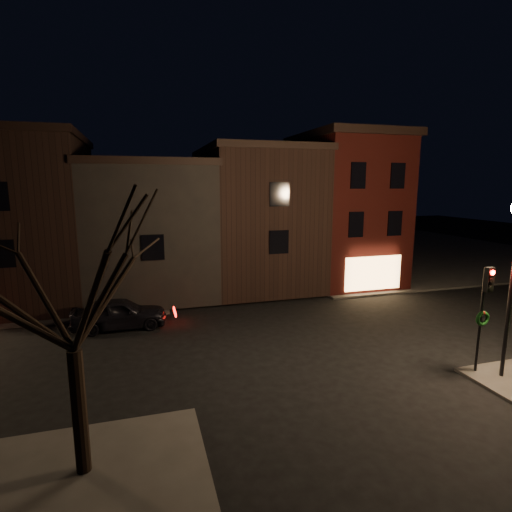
% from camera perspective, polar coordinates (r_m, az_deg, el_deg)
% --- Properties ---
extents(ground, '(120.00, 120.00, 0.00)m').
position_cam_1_polar(ground, '(19.18, 4.42, -11.54)').
color(ground, black).
rests_on(ground, ground).
extents(sidewalk_far_right, '(30.00, 30.00, 0.12)m').
position_cam_1_polar(sidewalk_far_right, '(45.69, 19.19, 0.79)').
color(sidewalk_far_right, '#2D2B28').
rests_on(sidewalk_far_right, ground).
extents(corner_building, '(6.50, 8.50, 10.50)m').
position_cam_1_polar(corner_building, '(29.85, 12.59, 6.72)').
color(corner_building, '#3D0D0A').
rests_on(corner_building, ground).
extents(row_building_a, '(7.30, 10.30, 9.40)m').
position_cam_1_polar(row_building_a, '(28.34, -0.13, 5.64)').
color(row_building_a, black).
rests_on(row_building_a, ground).
extents(row_building_b, '(7.80, 10.30, 8.40)m').
position_cam_1_polar(row_building_b, '(27.28, -14.95, 4.06)').
color(row_building_b, black).
rests_on(row_building_b, ground).
extents(row_building_c, '(7.30, 10.30, 9.90)m').
position_cam_1_polar(row_building_c, '(28.00, -30.06, 4.73)').
color(row_building_c, black).
rests_on(row_building_c, ground).
extents(traffic_signal, '(0.58, 0.38, 4.05)m').
position_cam_1_polar(traffic_signal, '(16.90, 29.86, -5.87)').
color(traffic_signal, black).
rests_on(traffic_signal, sidewalk_near_right).
extents(bare_tree_left, '(5.60, 5.60, 7.50)m').
position_cam_1_polar(bare_tree_left, '(9.91, -25.47, -0.45)').
color(bare_tree_left, black).
rests_on(bare_tree_left, sidewalk_near_left).
extents(parked_car_a, '(4.55, 1.85, 1.55)m').
position_cam_1_polar(parked_car_a, '(21.16, -18.93, -7.75)').
color(parked_car_a, black).
rests_on(parked_car_a, ground).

